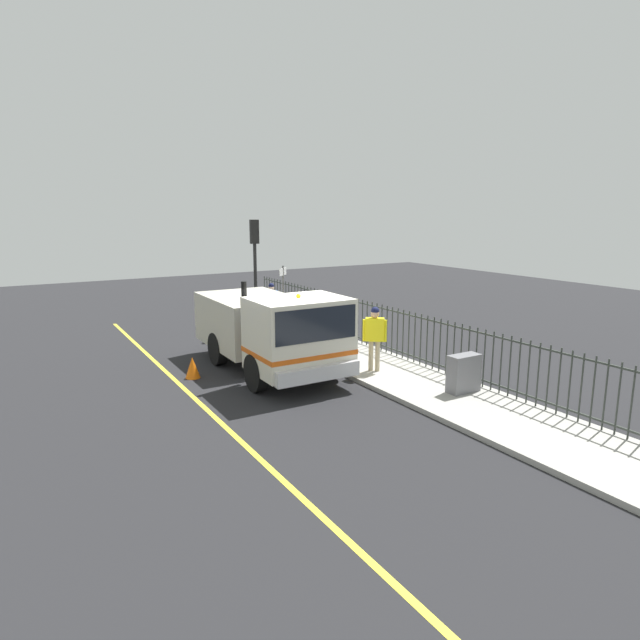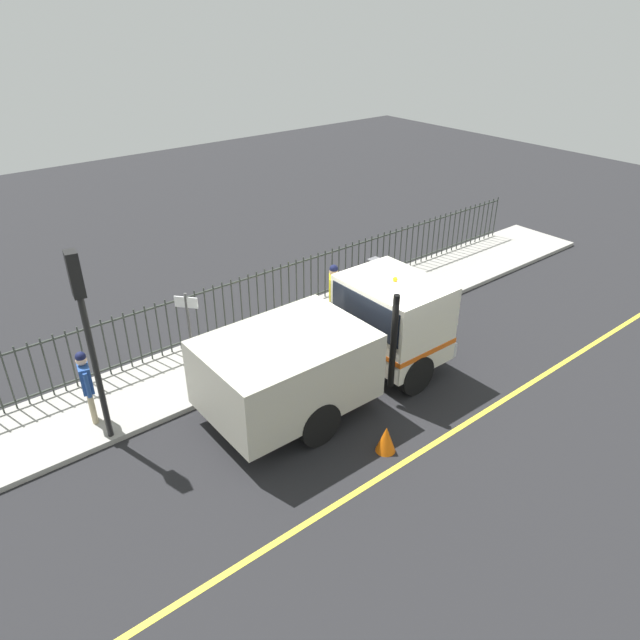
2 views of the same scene
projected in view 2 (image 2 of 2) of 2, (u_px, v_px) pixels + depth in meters
ground_plane at (375, 375)px, 13.96m from camera, size 50.10×50.10×0.00m
sidewalk_slab at (305, 328)px, 15.80m from camera, size 2.46×22.77×0.12m
lane_marking at (459, 428)px, 12.23m from camera, size 0.12×20.50×0.01m
work_truck at (343, 341)px, 12.79m from camera, size 2.44×5.86×2.69m
worker_standing at (334, 289)px, 15.29m from camera, size 0.54×0.49×1.79m
pedestrian_distant at (86, 380)px, 11.77m from camera, size 0.62×0.31×1.69m
iron_fence at (281, 288)px, 16.15m from camera, size 0.04×19.39×1.48m
traffic_light_near at (83, 312)px, 10.48m from camera, size 0.33×0.26×4.02m
utility_cabinet at (380, 276)px, 17.54m from camera, size 0.82×0.37×0.92m
traffic_cone at (386, 439)px, 11.50m from camera, size 0.40×0.40×0.58m
street_sign at (190, 335)px, 12.28m from camera, size 0.40×0.34×2.55m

